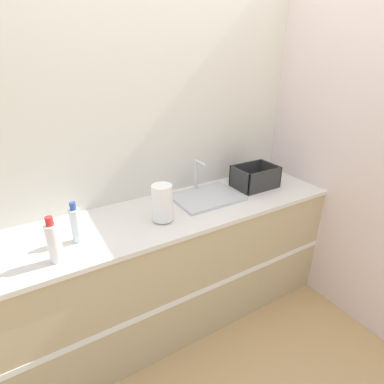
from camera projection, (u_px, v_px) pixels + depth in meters
The scene contains 9 objects.
ground_plane at pixel (198, 341), 2.18m from camera, with size 12.00×12.00×0.00m, color tan.
wall_back at pixel (152, 147), 2.14m from camera, with size 4.74×0.06×2.60m.
wall_right at pixel (304, 136), 2.44m from camera, with size 0.06×2.61×2.60m.
counter_cabinet at pixel (177, 266), 2.22m from camera, with size 2.36×0.64×0.94m.
sink at pixel (206, 196), 2.20m from camera, with size 0.48×0.36×0.26m.
paper_towel_roll at pixel (162, 203), 1.85m from camera, with size 0.13×0.13×0.24m.
dish_rack at pixel (255, 179), 2.37m from camera, with size 0.33×0.24×0.17m.
bottle_white_spray at pixel (54, 242), 1.48m from camera, with size 0.07×0.07×0.25m.
bottle_clear at pixel (76, 224), 1.65m from camera, with size 0.06×0.06×0.24m.
Camera 1 is at (-0.82, -1.30, 1.89)m, focal length 28.00 mm.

